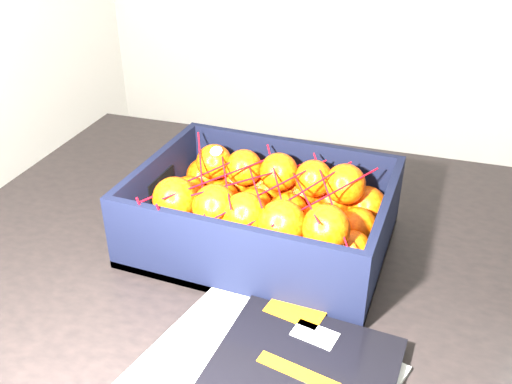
% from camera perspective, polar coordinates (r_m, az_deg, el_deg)
% --- Properties ---
extents(table, '(1.24, 0.87, 0.75)m').
position_cam_1_polar(table, '(0.94, 5.44, -10.91)').
color(table, black).
rests_on(table, ground).
extents(produce_crate, '(0.38, 0.28, 0.12)m').
position_cam_1_polar(produce_crate, '(0.88, 0.70, -3.12)').
color(produce_crate, olive).
rests_on(produce_crate, table).
extents(clementine_heap, '(0.36, 0.26, 0.12)m').
position_cam_1_polar(clementine_heap, '(0.86, 0.84, -2.00)').
color(clementine_heap, '#E04404').
rests_on(clementine_heap, produce_crate).
extents(mesh_net, '(0.31, 0.25, 0.09)m').
position_cam_1_polar(mesh_net, '(0.83, -0.17, 0.62)').
color(mesh_net, red).
rests_on(mesh_net, clementine_heap).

